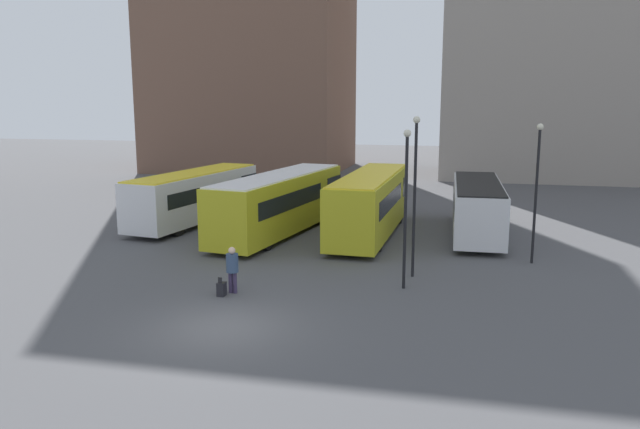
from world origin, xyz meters
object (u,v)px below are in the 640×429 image
Objects in this scene: bus_0 at (196,195)px; bus_3 at (477,206)px; suitcase at (222,289)px; lamp_post_0 at (537,183)px; bus_2 at (371,202)px; traveler at (232,266)px; lamp_post_1 at (406,197)px; lamp_post_2 at (415,185)px; bus_1 at (280,201)px.

bus_0 is 15.87m from bus_3.
lamp_post_0 reaches higher than suitcase.
bus_3 is at bearing -75.33° from bus_2.
bus_2 reaches higher than bus_0.
traveler reaches higher than suitcase.
lamp_post_1 is at bearing -69.50° from traveler.
bus_2 is 9.79m from lamp_post_1.
lamp_post_1 is (-2.78, -10.52, 1.99)m from bus_3.
bus_0 is 1.67× the size of lamp_post_2.
bus_0 is 1.77× the size of lamp_post_0.
lamp_post_2 is at bearing -113.31° from bus_0.
bus_0 is 13.91m from traveler.
bus_1 reaches higher than suitcase.
traveler is 13.55m from lamp_post_0.
bus_1 is 1.99× the size of lamp_post_0.
suitcase is 8.56m from lamp_post_2.
lamp_post_2 reaches higher than suitcase.
bus_0 is at bearing 147.96° from lamp_post_2.
bus_0 reaches higher than suitcase.
lamp_post_0 is 1.01× the size of lamp_post_1.
bus_3 is at bearing 73.63° from lamp_post_2.
bus_2 is (10.37, -0.76, 0.14)m from bus_0.
bus_2 is at bearing 106.37° from lamp_post_1.
bus_0 is 18.97m from lamp_post_0.
bus_2 is at bearing -14.81° from traveler.
lamp_post_2 is (0.19, 1.70, 0.23)m from lamp_post_1.
bus_2 reaches higher than bus_3.
lamp_post_2 reaches higher than bus_3.
lamp_post_1 is at bearing -66.71° from suitcase.
bus_3 is (15.86, 0.52, -0.10)m from bus_0.
bus_3 is 11.06m from lamp_post_1.
bus_0 is 1.79× the size of lamp_post_1.
lamp_post_2 is (-2.59, -8.82, 2.22)m from bus_3.
lamp_post_0 reaches higher than bus_0.
bus_2 is 1.90× the size of lamp_post_1.
lamp_post_1 is 0.93× the size of lamp_post_2.
bus_0 is at bearing 83.32° from bus_1.
lamp_post_2 is (13.27, -8.31, 2.12)m from bus_0.
lamp_post_1 reaches higher than traveler.
bus_0 reaches higher than traveler.
bus_3 is 13.74× the size of suitcase.
bus_2 is at bearing 111.03° from lamp_post_2.
suitcase is at bearing 151.06° from traveler.
bus_1 reaches higher than bus_3.
lamp_post_2 reaches higher than bus_1.
bus_3 reaches higher than traveler.
lamp_post_1 is at bearing -135.55° from lamp_post_0.
bus_3 is 6.31m from lamp_post_0.
bus_0 is 10.40m from bus_2.
lamp_post_2 is at bearing -55.54° from suitcase.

